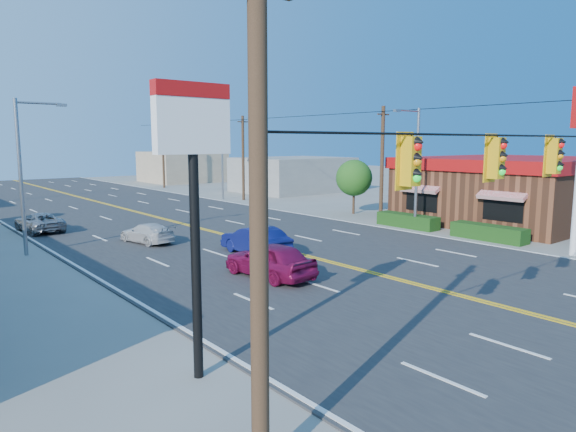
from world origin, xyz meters
TOP-DOWN VIEW (x-y plane):
  - ground at (0.00, 0.00)m, footprint 160.00×160.00m
  - road at (0.00, 20.00)m, footprint 20.00×120.00m
  - signal_span at (-0.12, 0.00)m, footprint 24.32×0.34m
  - kfc at (19.90, 12.00)m, footprint 16.30×12.40m
  - pizza_hut_sign at (-11.00, 4.00)m, footprint 1.90×0.30m
  - streetlight_se at (10.79, 14.00)m, footprint 2.55×0.25m
  - streetlight_ne at (10.79, 38.00)m, footprint 2.55×0.25m
  - streetlight_sw at (-10.79, 22.00)m, footprint 2.55×0.25m
  - utility_pole_near at (12.20, 18.00)m, footprint 0.28×0.28m
  - utility_pole_mid at (12.20, 36.00)m, footprint 0.28×0.28m
  - utility_pole_far at (12.20, 54.00)m, footprint 0.28×0.28m
  - tree_kfc_rear at (13.50, 22.00)m, footprint 2.94×2.94m
  - bld_east_mid at (22.00, 40.00)m, footprint 12.00×10.00m
  - bld_east_far at (19.00, 62.00)m, footprint 10.00×10.00m
  - car_magenta at (-3.97, 10.32)m, footprint 2.14×4.64m
  - car_blue at (-1.83, 14.34)m, footprint 1.67×4.53m
  - car_white at (-4.82, 20.92)m, footprint 2.22×4.09m
  - car_silver at (-8.70, 28.82)m, footprint 2.43×4.60m

SIDE VIEW (x-z plane):
  - ground at x=0.00m, z-range 0.00..0.00m
  - road at x=0.00m, z-range 0.00..0.06m
  - car_white at x=-4.82m, z-range 0.00..1.12m
  - car_silver at x=-8.70m, z-range 0.00..1.23m
  - car_blue at x=-1.83m, z-range 0.00..1.48m
  - car_magenta at x=-3.97m, z-range 0.00..1.54m
  - bld_east_mid at x=22.00m, z-range 0.00..4.00m
  - bld_east_far at x=19.00m, z-range 0.00..4.40m
  - kfc at x=19.90m, z-range 0.03..4.73m
  - tree_kfc_rear at x=13.50m, z-range 0.73..5.14m
  - utility_pole_near at x=12.20m, z-range 0.00..8.40m
  - utility_pole_mid at x=12.20m, z-range 0.00..8.40m
  - utility_pole_far at x=12.20m, z-range 0.00..8.40m
  - streetlight_se at x=10.79m, z-range 0.51..8.51m
  - streetlight_ne at x=10.79m, z-range 0.51..8.51m
  - streetlight_sw at x=-10.79m, z-range 0.51..8.51m
  - signal_span at x=-0.12m, z-range 0.39..9.39m
  - pizza_hut_sign at x=-11.00m, z-range 1.76..8.61m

